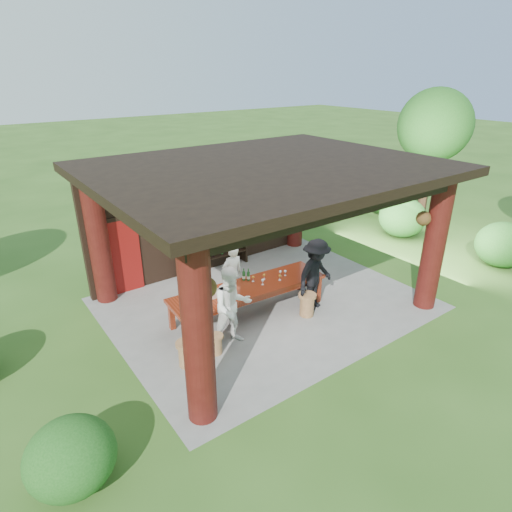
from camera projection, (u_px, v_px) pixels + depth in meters
ground at (265, 303)px, 10.78m from camera, size 90.00×90.00×0.00m
pavilion at (255, 218)px, 10.23m from camera, size 7.50×6.00×3.60m
wine_shelf at (212, 238)px, 12.17m from camera, size 2.21×0.34×1.95m
tasting_table at (249, 291)px, 10.03m from camera, size 3.88×1.24×0.75m
stool_near_left at (216, 344)px, 8.80m from camera, size 0.33×0.33×0.44m
stool_near_right at (307, 304)px, 10.13m from camera, size 0.43×0.43×0.56m
stool_far_left at (186, 353)px, 8.42m from camera, size 0.41×0.41×0.54m
host at (232, 275)px, 10.47m from camera, size 0.58×0.38×1.57m
guest_woman at (232, 306)px, 8.89m from camera, size 0.98×0.83×1.77m
guest_man at (316, 275)px, 10.22m from camera, size 1.27×0.88×1.80m
table_bottles at (242, 276)px, 10.16m from camera, size 0.45×0.15×0.31m
table_glasses at (271, 277)px, 10.29m from camera, size 0.89×0.39×0.15m
napkin_basket at (215, 294)px, 9.51m from camera, size 0.27×0.20×0.14m
shrubs at (346, 236)px, 13.53m from camera, size 16.19×8.34×1.36m
trees at (345, 147)px, 12.13m from camera, size 21.48×10.77×4.80m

